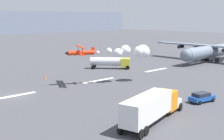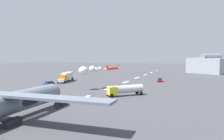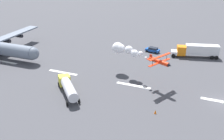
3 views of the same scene
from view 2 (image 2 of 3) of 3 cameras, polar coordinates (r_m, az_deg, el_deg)
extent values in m
plane|color=#424247|center=(92.52, 3.52, -3.07)|extent=(440.00, 440.00, 0.00)
cube|color=white|center=(164.94, 11.22, -0.14)|extent=(8.00, 0.90, 0.01)
cube|color=white|center=(146.64, 10.01, -0.60)|extent=(8.00, 0.90, 0.01)
cube|color=white|center=(128.43, 8.45, -1.19)|extent=(8.00, 0.90, 0.01)
cube|color=white|center=(110.36, 6.39, -1.98)|extent=(8.00, 0.90, 0.01)
cube|color=white|center=(92.52, 3.52, -3.06)|extent=(8.00, 0.90, 0.01)
cube|color=white|center=(75.07, -0.72, -4.64)|extent=(8.00, 0.90, 0.01)
cube|color=white|center=(58.37, -7.49, -7.10)|extent=(8.00, 0.90, 0.01)
cube|color=white|center=(43.27, -19.47, -11.13)|extent=(8.00, 0.90, 0.01)
cylinder|color=slate|center=(40.32, -25.53, -7.96)|extent=(26.04, 4.29, 3.65)
sphere|color=slate|center=(50.18, -14.98, -5.48)|extent=(3.47, 3.47, 3.47)
cube|color=slate|center=(40.03, -25.60, -5.66)|extent=(4.11, 37.05, 0.40)
cylinder|color=black|center=(34.21, -12.77, -8.47)|extent=(2.43, 1.16, 1.10)
cylinder|color=black|center=(37.41, -20.05, -7.56)|extent=(2.43, 1.16, 1.10)
cube|color=black|center=(38.61, -23.99, -12.14)|extent=(3.22, 1.08, 1.20)
cylinder|color=red|center=(79.55, 0.00, 0.38)|extent=(4.93, 3.04, 0.90)
cube|color=red|center=(79.70, 0.11, 0.28)|extent=(3.54, 6.35, 0.12)
cube|color=red|center=(79.63, 0.11, 1.24)|extent=(3.54, 6.35, 0.12)
cylinder|color=black|center=(81.40, -1.04, 0.82)|extent=(0.08, 0.08, 1.33)
cylinder|color=black|center=(77.95, 1.30, 0.69)|extent=(0.08, 0.08, 1.33)
cube|color=red|center=(77.99, -1.22, 0.64)|extent=(0.67, 0.40, 1.10)
cube|color=red|center=(78.02, -1.22, 0.35)|extent=(1.42, 2.06, 0.08)
cone|color=black|center=(81.54, 1.48, 0.46)|extent=(0.97, 1.00, 0.77)
sphere|color=white|center=(77.06, -1.62, 0.20)|extent=(0.70, 0.70, 0.70)
sphere|color=white|center=(76.04, -3.08, 0.39)|extent=(1.15, 1.15, 1.15)
sphere|color=white|center=(74.91, -4.18, -0.02)|extent=(1.78, 1.78, 1.78)
sphere|color=white|center=(73.66, -5.05, 0.28)|extent=(1.99, 1.99, 1.99)
sphere|color=white|center=(71.96, -6.93, -0.14)|extent=(2.26, 2.26, 2.26)
sphere|color=white|center=(71.34, -7.37, -0.20)|extent=(2.80, 2.80, 2.80)
cube|color=silver|center=(89.78, -12.81, -2.65)|extent=(2.18, 2.82, 1.10)
cube|color=orange|center=(91.59, -12.41, -2.05)|extent=(2.96, 3.03, 2.60)
cube|color=silver|center=(97.01, -11.34, -1.45)|extent=(9.48, 4.74, 2.80)
cylinder|color=black|center=(89.26, -12.09, -3.04)|extent=(1.15, 0.62, 1.10)
cylinder|color=black|center=(99.46, -10.16, -2.32)|extent=(1.15, 0.62, 1.10)
cylinder|color=black|center=(100.61, -9.97, -2.25)|extent=(1.15, 0.62, 1.10)
cylinder|color=black|center=(90.07, -13.60, -3.00)|extent=(1.15, 0.62, 1.10)
cylinder|color=black|center=(100.19, -11.53, -2.29)|extent=(1.15, 0.62, 1.10)
cylinder|color=black|center=(101.33, -11.33, -2.23)|extent=(1.15, 0.62, 1.10)
cube|color=yellow|center=(59.54, 0.02, -5.30)|extent=(3.26, 3.25, 2.20)
cylinder|color=silver|center=(61.59, 4.36, -4.77)|extent=(6.92, 7.16, 2.10)
cylinder|color=black|center=(58.41, -0.08, -6.57)|extent=(0.92, 0.95, 1.00)
cylinder|color=black|center=(62.23, 7.44, -5.96)|extent=(0.92, 0.95, 1.00)
cylinder|color=black|center=(60.60, -0.95, -6.19)|extent=(0.92, 0.95, 1.00)
cylinder|color=black|center=(64.29, 6.36, -5.64)|extent=(0.92, 0.95, 1.00)
cube|color=#194CA5|center=(84.99, -15.79, -3.37)|extent=(4.46, 2.56, 0.65)
cube|color=#1E232D|center=(85.06, -15.70, -2.95)|extent=(2.78, 2.10, 0.55)
cylinder|color=black|center=(83.39, -16.11, -3.73)|extent=(0.67, 0.34, 0.64)
cylinder|color=black|center=(85.38, -14.65, -3.54)|extent=(0.67, 0.34, 0.64)
cylinder|color=black|center=(84.72, -16.94, -3.63)|extent=(0.67, 0.34, 0.64)
cylinder|color=black|center=(86.68, -15.48, -3.44)|extent=(0.67, 0.34, 0.64)
cube|color=#B21E23|center=(95.53, 12.12, -2.54)|extent=(4.31, 2.38, 0.65)
cube|color=#1E232D|center=(95.67, 12.12, -2.17)|extent=(2.67, 2.00, 0.55)
cylinder|color=black|center=(94.15, 12.66, -2.84)|extent=(0.67, 0.31, 0.64)
cylinder|color=black|center=(96.99, 12.65, -2.64)|extent=(0.67, 0.31, 0.64)
cylinder|color=black|center=(94.15, 11.57, -2.82)|extent=(0.67, 0.31, 0.64)
cylinder|color=black|center=(96.99, 11.59, -2.63)|extent=(0.67, 0.31, 0.64)
cube|color=#9EA3AD|center=(151.94, 23.86, 1.04)|extent=(28.75, 29.49, 9.29)
cylinder|color=gray|center=(151.81, 23.92, 3.13)|extent=(17.29, 13.47, 3.60)
cone|color=orange|center=(94.51, 10.08, -2.74)|extent=(0.44, 0.44, 0.75)
cone|color=orange|center=(79.14, 7.52, -3.97)|extent=(0.44, 0.44, 0.75)
camera|label=1|loc=(131.09, -13.68, 4.51)|focal=47.92mm
camera|label=3|loc=(88.50, 36.13, 13.44)|focal=41.06mm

